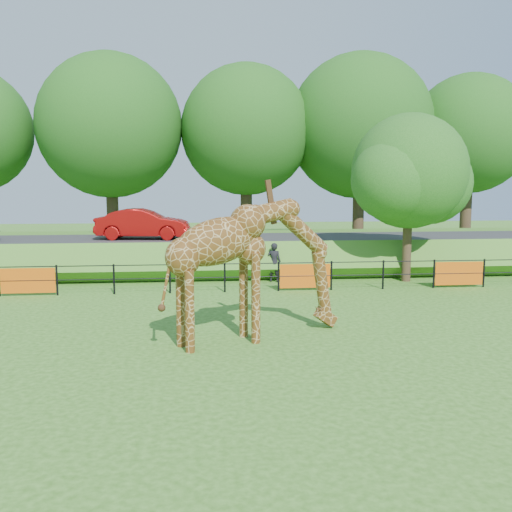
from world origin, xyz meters
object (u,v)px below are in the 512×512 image
object	(u,v)px
giraffe	(255,270)
tree_east	(411,176)
visitor	(274,262)
car_red	(143,224)

from	to	relation	value
giraffe	tree_east	distance (m)	11.03
giraffe	visitor	distance (m)	8.63
visitor	giraffe	bearing A→B (deg)	102.70
giraffe	tree_east	xyz separation A→B (m)	(7.13, 8.05, 2.47)
tree_east	visitor	bearing A→B (deg)	176.22
giraffe	car_red	world-z (taller)	giraffe
giraffe	car_red	distance (m)	12.96
car_red	tree_east	bearing A→B (deg)	-105.21
giraffe	visitor	xyz separation A→B (m)	(1.63, 8.42, -1.01)
car_red	tree_east	distance (m)	12.06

